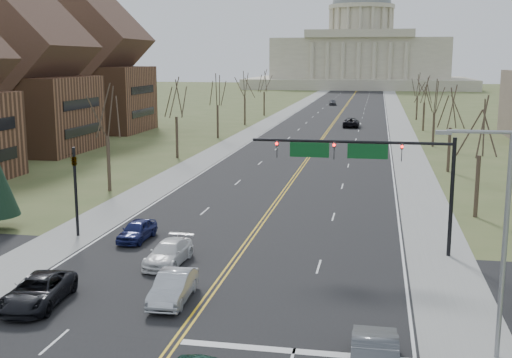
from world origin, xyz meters
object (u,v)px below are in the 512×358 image
at_px(car_nb_outer_lead, 375,354).
at_px(car_sb_inner_lead, 173,287).
at_px(street_light, 499,230).
at_px(car_sb_inner_second, 169,253).
at_px(car_far_nb, 351,122).
at_px(signal_left, 75,182).
at_px(car_far_sb, 333,102).
at_px(car_sb_outer_lead, 38,291).
at_px(car_sb_outer_second, 137,230).
at_px(signal_mast, 366,159).

xyz_separation_m(car_nb_outer_lead, car_sb_inner_lead, (-9.72, 5.67, -0.09)).
bearing_deg(car_sb_inner_lead, street_light, -15.67).
height_order(car_sb_inner_second, car_far_nb, car_far_nb).
xyz_separation_m(signal_left, street_light, (24.24, -13.50, 1.51)).
xyz_separation_m(street_light, car_sb_inner_second, (-16.31, 8.84, -4.55)).
distance_m(car_sb_inner_lead, car_sb_inner_second, 5.88).
height_order(car_far_nb, car_far_sb, car_far_nb).
distance_m(car_sb_outer_lead, car_sb_outer_second, 11.57).
bearing_deg(car_sb_outer_second, car_sb_outer_lead, -90.81).
bearing_deg(car_sb_outer_lead, signal_mast, 32.86).
relative_size(car_sb_inner_second, car_far_nb, 0.79).
bearing_deg(car_nb_outer_lead, signal_left, -39.25).
bearing_deg(signal_left, signal_mast, -0.00).
height_order(car_nb_outer_lead, car_sb_outer_second, car_nb_outer_lead).
height_order(street_light, car_nb_outer_lead, street_light).
bearing_deg(street_light, car_nb_outer_lead, -152.82).
distance_m(car_sb_outer_second, car_far_nb, 75.33).
height_order(car_nb_outer_lead, car_far_sb, car_nb_outer_lead).
distance_m(signal_left, car_sb_outer_second, 5.28).
relative_size(signal_mast, car_sb_inner_second, 2.65).
xyz_separation_m(car_nb_outer_lead, car_far_sb, (-11.70, 143.93, -0.08)).
xyz_separation_m(signal_mast, car_sb_outer_second, (-14.63, -0.29, -5.07)).
distance_m(car_sb_inner_second, car_far_nb, 79.26).
bearing_deg(car_far_nb, car_sb_outer_lead, 82.81).
distance_m(street_light, car_far_sb, 142.60).
bearing_deg(car_sb_inner_second, car_sb_outer_second, 132.47).
height_order(signal_left, street_light, street_light).
bearing_deg(car_sb_inner_lead, car_sb_outer_lead, -167.40).
xyz_separation_m(car_sb_inner_second, car_far_sb, (0.08, 132.76, 0.07)).
height_order(street_light, car_sb_outer_lead, street_light).
distance_m(signal_mast, car_sb_inner_second, 13.00).
bearing_deg(car_sb_inner_lead, car_far_sb, 88.35).
bearing_deg(street_light, car_sb_outer_lead, 175.38).
relative_size(street_light, car_sb_outer_lead, 1.79).
height_order(signal_left, car_nb_outer_lead, signal_left).
relative_size(street_light, car_nb_outer_lead, 1.83).
bearing_deg(car_sb_outer_lead, car_sb_inner_second, 54.71).
distance_m(signal_left, car_sb_outer_lead, 12.78).
bearing_deg(car_sb_inner_lead, car_sb_outer_second, 117.42).
distance_m(street_light, car_far_nb, 88.38).
distance_m(car_sb_inner_lead, car_sb_outer_second, 11.39).
bearing_deg(car_far_sb, signal_mast, -90.11).
bearing_deg(signal_mast, signal_left, 180.00).
relative_size(car_nb_outer_lead, car_sb_inner_lead, 1.13).
height_order(car_sb_outer_lead, car_sb_outer_second, car_sb_outer_lead).
bearing_deg(car_nb_outer_lead, car_far_nb, -87.50).
xyz_separation_m(car_sb_outer_second, car_far_sb, (3.69, 128.39, 0.06)).
height_order(car_sb_outer_second, car_far_nb, car_far_nb).
distance_m(car_nb_outer_lead, car_sb_outer_lead, 16.46).
xyz_separation_m(car_sb_outer_lead, car_far_sb, (4.27, 139.95, 0.03)).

